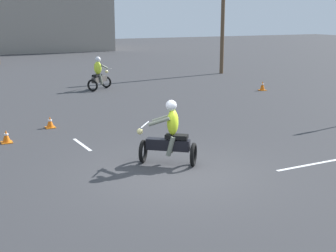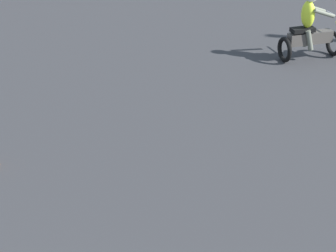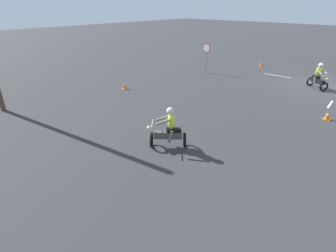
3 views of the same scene
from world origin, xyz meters
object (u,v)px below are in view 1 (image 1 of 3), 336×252
Objects in this scene: motorcycle_rider_foreground at (169,137)px; motorcycle_rider_background at (99,75)px; traffic_cone_mid_center at (50,122)px; traffic_cone_near_left at (6,137)px; traffic_cone_near_right at (262,86)px; utility_pole_near at (223,11)px.

motorcycle_rider_background is (2.07, 12.38, 0.00)m from motorcycle_rider_foreground.
traffic_cone_near_left is at bearing -139.69° from traffic_cone_mid_center.
motorcycle_rider_background is 4.33× the size of traffic_cone_mid_center.
motorcycle_rider_foreground reaches higher than traffic_cone_near_right.
traffic_cone_near_left is at bearing -74.21° from motorcycle_rider_background.
motorcycle_rider_foreground is 5.61m from traffic_cone_mid_center.
traffic_cone_near_right is at bearing 21.56° from motorcycle_rider_background.
motorcycle_rider_background is 10.11m from traffic_cone_near_left.
traffic_cone_near_right is 1.23× the size of traffic_cone_mid_center.
motorcycle_rider_foreground is 12.56m from motorcycle_rider_background.
utility_pole_near is (1.82, 6.75, 3.66)m from traffic_cone_near_right.
traffic_cone_near_left is 1.01× the size of traffic_cone_mid_center.
motorcycle_rider_background reaches higher than traffic_cone_near_left.
traffic_cone_mid_center is 16.92m from utility_pole_near.
utility_pole_near is at bearing 67.17° from motorcycle_rider_background.
motorcycle_rider_foreground is 3.52× the size of traffic_cone_near_right.
motorcycle_rider_foreground is 4.31× the size of traffic_cone_near_left.
motorcycle_rider_background reaches higher than traffic_cone_mid_center.
traffic_cone_near_left is 13.62m from traffic_cone_near_right.
motorcycle_rider_background reaches higher than traffic_cone_near_right.
motorcycle_rider_background is 8.19m from traffic_cone_near_right.
motorcycle_rider_background is at bearing 60.93° from traffic_cone_mid_center.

